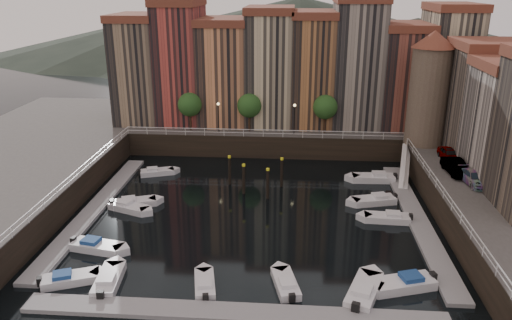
# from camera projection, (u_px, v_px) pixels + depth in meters

# --- Properties ---
(ground) EXTENTS (200.00, 200.00, 0.00)m
(ground) POSITION_uv_depth(u_px,v_px,m) (253.00, 211.00, 51.00)
(ground) COLOR black
(ground) RESTS_ON ground
(quay_far) EXTENTS (80.00, 20.00, 3.00)m
(quay_far) POSITION_uv_depth(u_px,v_px,m) (267.00, 127.00, 74.90)
(quay_far) COLOR black
(quay_far) RESTS_ON ground
(dock_left) EXTENTS (2.00, 28.00, 0.35)m
(dock_left) POSITION_uv_depth(u_px,v_px,m) (95.00, 208.00, 51.18)
(dock_left) COLOR gray
(dock_left) RESTS_ON ground
(dock_right) EXTENTS (2.00, 28.00, 0.35)m
(dock_right) POSITION_uv_depth(u_px,v_px,m) (417.00, 219.00, 48.83)
(dock_right) COLOR gray
(dock_right) RESTS_ON ground
(dock_near) EXTENTS (30.00, 2.00, 0.35)m
(dock_near) POSITION_uv_depth(u_px,v_px,m) (233.00, 313.00, 34.98)
(dock_near) COLOR gray
(dock_near) RESTS_ON ground
(mountains) EXTENTS (145.00, 100.00, 18.00)m
(mountains) POSITION_uv_depth(u_px,v_px,m) (288.00, 31.00, 151.47)
(mountains) COLOR #2D382D
(mountains) RESTS_ON ground
(far_terrace) EXTENTS (48.70, 10.30, 17.50)m
(far_terrace) POSITION_uv_depth(u_px,v_px,m) (291.00, 67.00, 69.13)
(far_terrace) COLOR #877056
(far_terrace) RESTS_ON quay_far
(corner_tower) EXTENTS (5.20, 5.20, 13.80)m
(corner_tower) POSITION_uv_depth(u_px,v_px,m) (429.00, 87.00, 59.73)
(corner_tower) COLOR #6B5B4C
(corner_tower) RESTS_ON quay_right
(promenade_trees) EXTENTS (21.20, 3.20, 5.20)m
(promenade_trees) POSITION_uv_depth(u_px,v_px,m) (254.00, 106.00, 65.96)
(promenade_trees) COLOR black
(promenade_trees) RESTS_ON quay_far
(street_lamps) EXTENTS (10.36, 0.36, 4.18)m
(street_lamps) POSITION_uv_depth(u_px,v_px,m) (256.00, 113.00, 65.23)
(street_lamps) COLOR black
(street_lamps) RESTS_ON quay_far
(railings) EXTENTS (36.08, 34.04, 0.52)m
(railings) POSITION_uv_depth(u_px,v_px,m) (257.00, 160.00, 54.31)
(railings) COLOR white
(railings) RESTS_ON ground
(gangway) EXTENTS (2.78, 8.32, 3.73)m
(gangway) POSITION_uv_depth(u_px,v_px,m) (405.00, 164.00, 58.51)
(gangway) COLOR white
(gangway) RESTS_ON ground
(mooring_pilings) EXTENTS (6.33, 4.04, 3.78)m
(mooring_pilings) POSITION_uv_depth(u_px,v_px,m) (256.00, 177.00, 55.35)
(mooring_pilings) COLOR black
(mooring_pilings) RESTS_ON ground
(boat_left_0) EXTENTS (4.62, 3.13, 1.05)m
(boat_left_0) POSITION_uv_depth(u_px,v_px,m) (69.00, 279.00, 38.65)
(boat_left_0) COLOR silver
(boat_left_0) RESTS_ON ground
(boat_left_1) EXTENTS (4.96, 2.60, 1.11)m
(boat_left_1) POSITION_uv_depth(u_px,v_px,m) (96.00, 246.00, 43.37)
(boat_left_1) COLOR silver
(boat_left_1) RESTS_ON ground
(boat_left_2) EXTENTS (4.62, 3.09, 1.04)m
(boat_left_2) POSITION_uv_depth(u_px,v_px,m) (128.00, 207.00, 50.93)
(boat_left_2) COLOR silver
(boat_left_2) RESTS_ON ground
(boat_left_3) EXTENTS (4.72, 3.10, 1.07)m
(boat_left_3) POSITION_uv_depth(u_px,v_px,m) (134.00, 203.00, 51.96)
(boat_left_3) COLOR silver
(boat_left_3) RESTS_ON ground
(boat_left_4) EXTENTS (4.36, 2.80, 0.98)m
(boat_left_4) POSITION_uv_depth(u_px,v_px,m) (156.00, 172.00, 60.43)
(boat_left_4) COLOR silver
(boat_left_4) RESTS_ON ground
(boat_right_0) EXTENTS (5.32, 3.31, 1.20)m
(boat_right_0) POSITION_uv_depth(u_px,v_px,m) (404.00, 284.00, 37.95)
(boat_right_0) COLOR silver
(boat_right_0) RESTS_ON ground
(boat_right_2) EXTENTS (4.63, 1.86, 1.06)m
(boat_right_2) POSITION_uv_depth(u_px,v_px,m) (388.00, 218.00, 48.62)
(boat_right_2) COLOR silver
(boat_right_2) RESTS_ON ground
(boat_right_3) EXTENTS (4.94, 2.89, 1.11)m
(boat_right_3) POSITION_uv_depth(u_px,v_px,m) (375.00, 200.00, 52.52)
(boat_right_3) COLOR silver
(boat_right_3) RESTS_ON ground
(boat_right_4) EXTENTS (5.22, 2.07, 1.19)m
(boat_right_4) POSITION_uv_depth(u_px,v_px,m) (374.00, 178.00, 58.39)
(boat_right_4) COLOR silver
(boat_right_4) RESTS_ON ground
(boat_near_0) EXTENTS (2.18, 4.87, 1.10)m
(boat_near_0) POSITION_uv_depth(u_px,v_px,m) (109.00, 280.00, 38.40)
(boat_near_0) COLOR silver
(boat_near_0) RESTS_ON ground
(boat_near_1) EXTENTS (2.25, 4.21, 0.94)m
(boat_near_1) POSITION_uv_depth(u_px,v_px,m) (205.00, 285.00, 37.97)
(boat_near_1) COLOR silver
(boat_near_1) RESTS_ON ground
(boat_near_2) EXTENTS (2.50, 4.44, 0.99)m
(boat_near_2) POSITION_uv_depth(u_px,v_px,m) (286.00, 284.00, 38.00)
(boat_near_2) COLOR silver
(boat_near_2) RESTS_ON ground
(boat_near_3) EXTENTS (3.52, 5.37, 1.21)m
(boat_near_3) POSITION_uv_depth(u_px,v_px,m) (364.00, 292.00, 36.95)
(boat_near_3) COLOR silver
(boat_near_3) RESTS_ON ground
(car_a) EXTENTS (1.95, 4.14, 1.37)m
(car_a) POSITION_uv_depth(u_px,v_px,m) (449.00, 155.00, 56.15)
(car_a) COLOR gray
(car_a) RESTS_ON quay_right
(car_b) EXTENTS (2.00, 4.78, 1.54)m
(car_b) POSITION_uv_depth(u_px,v_px,m) (455.00, 168.00, 52.07)
(car_b) COLOR gray
(car_b) RESTS_ON quay_right
(car_c) EXTENTS (2.53, 4.84, 1.34)m
(car_c) POSITION_uv_depth(u_px,v_px,m) (474.00, 178.00, 49.44)
(car_c) COLOR gray
(car_c) RESTS_ON quay_right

